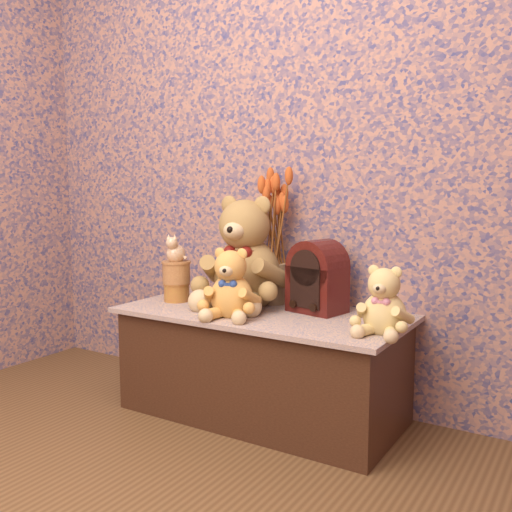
{
  "coord_description": "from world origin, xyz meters",
  "views": [
    {
      "loc": [
        1.22,
        -0.81,
        0.99
      ],
      "look_at": [
        0.0,
        1.17,
        0.69
      ],
      "focal_mm": 40.35,
      "sensor_mm": 36.0,
      "label": 1
    }
  ],
  "objects": [
    {
      "name": "display_shelf",
      "position": [
        0.0,
        1.22,
        0.23
      ],
      "size": [
        1.21,
        0.58,
        0.45
      ],
      "primitive_type": "cube",
      "color": "#3D4B7D",
      "rests_on": "ground"
    },
    {
      "name": "teddy_large",
      "position": [
        -0.13,
        1.31,
        0.71
      ],
      "size": [
        0.46,
        0.53,
        0.52
      ],
      "primitive_type": null,
      "rotation": [
        0.0,
        0.0,
        0.1
      ],
      "color": "#9E6A3D",
      "rests_on": "display_shelf"
    },
    {
      "name": "teddy_medium",
      "position": [
        -0.06,
        1.08,
        0.6
      ],
      "size": [
        0.31,
        0.34,
        0.3
      ],
      "primitive_type": null,
      "rotation": [
        0.0,
        0.0,
        0.28
      ],
      "color": "#C78638",
      "rests_on": "display_shelf"
    },
    {
      "name": "teddy_small",
      "position": [
        0.56,
        1.14,
        0.59
      ],
      "size": [
        0.21,
        0.25,
        0.26
      ],
      "primitive_type": null,
      "rotation": [
        0.0,
        0.0,
        0.02
      ],
      "color": "#DAC067",
      "rests_on": "display_shelf"
    },
    {
      "name": "cathedral_radio",
      "position": [
        0.2,
        1.33,
        0.61
      ],
      "size": [
        0.25,
        0.2,
        0.3
      ],
      "primitive_type": null,
      "rotation": [
        0.0,
        0.0,
        -0.21
      ],
      "color": "#3D0E0B",
      "rests_on": "display_shelf"
    },
    {
      "name": "ceramic_vase",
      "position": [
        -0.04,
        1.39,
        0.54
      ],
      "size": [
        0.13,
        0.13,
        0.18
      ],
      "primitive_type": "cylinder",
      "rotation": [
        0.0,
        0.0,
        0.22
      ],
      "color": "tan",
      "rests_on": "display_shelf"
    },
    {
      "name": "dried_stalks",
      "position": [
        -0.04,
        1.39,
        0.83
      ],
      "size": [
        0.26,
        0.26,
        0.39
      ],
      "primitive_type": null,
      "rotation": [
        0.0,
        0.0,
        0.39
      ],
      "color": "#C4501F",
      "rests_on": "ceramic_vase"
    },
    {
      "name": "biscuit_tin_lower",
      "position": [
        -0.44,
        1.19,
        0.5
      ],
      "size": [
        0.12,
        0.12,
        0.08
      ],
      "primitive_type": "cylinder",
      "rotation": [
        0.0,
        0.0,
        0.06
      ],
      "color": "gold",
      "rests_on": "display_shelf"
    },
    {
      "name": "biscuit_tin_upper",
      "position": [
        -0.44,
        1.19,
        0.59
      ],
      "size": [
        0.14,
        0.14,
        0.1
      ],
      "primitive_type": "cylinder",
      "rotation": [
        0.0,
        0.0,
        0.09
      ],
      "color": "tan",
      "rests_on": "biscuit_tin_lower"
    },
    {
      "name": "cat_figurine",
      "position": [
        -0.44,
        1.19,
        0.7
      ],
      "size": [
        0.1,
        0.11,
        0.13
      ],
      "primitive_type": null,
      "rotation": [
        0.0,
        0.0,
        0.09
      ],
      "color": "silver",
      "rests_on": "biscuit_tin_upper"
    }
  ]
}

